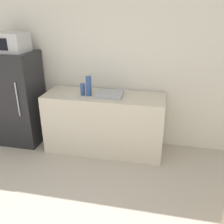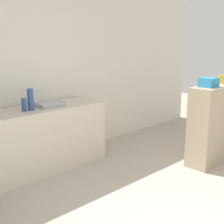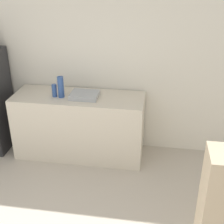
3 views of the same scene
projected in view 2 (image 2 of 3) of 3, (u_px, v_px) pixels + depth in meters
name	position (u px, v px, depth m)	size (l,w,h in m)	color
wall_back	(18.00, 75.00, 4.32)	(8.00, 0.06, 2.60)	silver
counter	(44.00, 138.00, 4.35)	(1.75, 0.62, 0.89)	beige
sink_basin	(49.00, 104.00, 4.29)	(0.36, 0.30, 0.06)	#9EA3A8
bottle_tall	(30.00, 100.00, 4.03)	(0.08, 0.08, 0.28)	#2D4C8C
bottle_short	(24.00, 105.00, 3.99)	(0.06, 0.06, 0.17)	#2D4C8C
shelf_cabinet	(212.00, 125.00, 4.52)	(0.82, 0.34, 1.15)	tan
basket	(209.00, 82.00, 4.29)	(0.24, 0.20, 0.13)	#2D8EC6
jar	(221.00, 79.00, 4.64)	(0.07, 0.07, 0.13)	yellow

